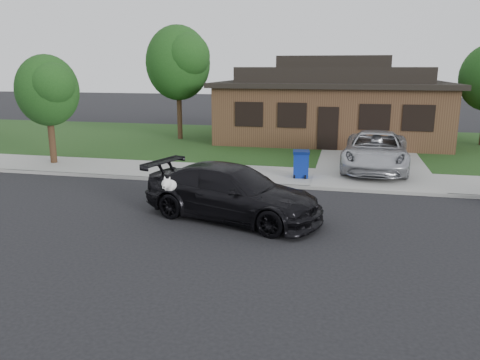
# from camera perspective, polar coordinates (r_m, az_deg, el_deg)

# --- Properties ---
(ground) EXTENTS (120.00, 120.00, 0.00)m
(ground) POSITION_cam_1_polar(r_m,az_deg,el_deg) (14.09, -8.10, -3.79)
(ground) COLOR black
(ground) RESTS_ON ground
(sidewalk) EXTENTS (60.00, 3.00, 0.12)m
(sidewalk) POSITION_cam_1_polar(r_m,az_deg,el_deg) (18.66, -2.67, 0.84)
(sidewalk) COLOR gray
(sidewalk) RESTS_ON ground
(curb) EXTENTS (60.00, 0.12, 0.12)m
(curb) POSITION_cam_1_polar(r_m,az_deg,el_deg) (17.26, -3.99, -0.23)
(curb) COLOR gray
(curb) RESTS_ON ground
(lawn) EXTENTS (60.00, 13.00, 0.13)m
(lawn) POSITION_cam_1_polar(r_m,az_deg,el_deg) (26.32, 1.99, 4.61)
(lawn) COLOR #193814
(lawn) RESTS_ON ground
(driveway) EXTENTS (4.50, 13.00, 0.14)m
(driveway) POSITION_cam_1_polar(r_m,az_deg,el_deg) (22.93, 15.43, 2.79)
(driveway) COLOR gray
(driveway) RESTS_ON ground
(sedan) EXTENTS (5.58, 3.50, 1.51)m
(sedan) POSITION_cam_1_polar(r_m,az_deg,el_deg) (13.12, -0.98, -1.52)
(sedan) COLOR black
(sedan) RESTS_ON ground
(minivan) EXTENTS (2.87, 5.57, 1.50)m
(minivan) POSITION_cam_1_polar(r_m,az_deg,el_deg) (19.69, 16.20, 3.46)
(minivan) COLOR #ADAFB5
(minivan) RESTS_ON driveway
(recycling_bin) EXTENTS (0.67, 0.69, 1.01)m
(recycling_bin) POSITION_cam_1_polar(r_m,az_deg,el_deg) (17.76, 7.44, 1.97)
(recycling_bin) COLOR navy
(recycling_bin) RESTS_ON sidewalk
(house) EXTENTS (12.60, 8.60, 4.65)m
(house) POSITION_cam_1_polar(r_m,az_deg,el_deg) (27.62, 11.11, 9.11)
(house) COLOR #422B1C
(house) RESTS_ON ground
(tree_0) EXTENTS (3.78, 3.60, 6.34)m
(tree_0) POSITION_cam_1_polar(r_m,az_deg,el_deg) (27.03, -7.33, 14.14)
(tree_0) COLOR #332114
(tree_0) RESTS_ON ground
(tree_2) EXTENTS (2.73, 2.60, 4.59)m
(tree_2) POSITION_cam_1_polar(r_m,az_deg,el_deg) (21.51, -22.32, 10.18)
(tree_2) COLOR #332114
(tree_2) RESTS_ON ground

